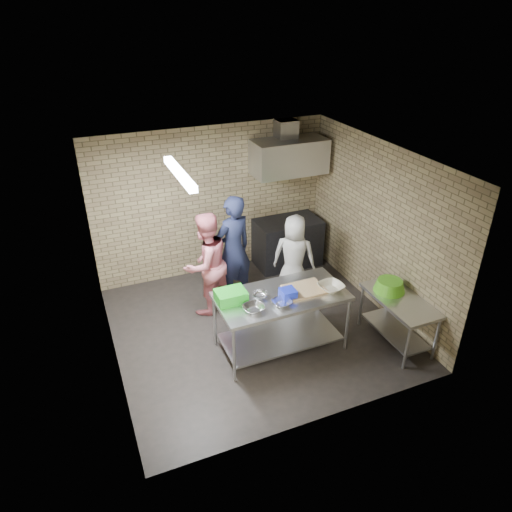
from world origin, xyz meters
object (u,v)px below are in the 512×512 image
(woman_pink, at_px, (206,264))
(green_crate, at_px, (231,296))
(green_basin, at_px, (390,285))
(man_navy, at_px, (233,250))
(blue_tub, at_px, (288,294))
(prep_table, at_px, (281,321))
(side_counter, at_px, (397,320))
(stove, at_px, (287,242))
(bottle_green, at_px, (307,156))
(woman_white, at_px, (294,257))

(woman_pink, bearing_deg, green_crate, 64.74)
(green_basin, xyz_separation_m, man_navy, (-1.79, 1.74, 0.10))
(green_crate, height_order, green_basin, green_crate)
(green_crate, xyz_separation_m, blue_tub, (0.75, -0.22, -0.02))
(prep_table, xyz_separation_m, side_counter, (1.64, -0.53, -0.08))
(green_basin, height_order, woman_pink, woman_pink)
(stove, xyz_separation_m, man_navy, (-1.36, -0.76, 0.49))
(bottle_green, relative_size, woman_pink, 0.09)
(stove, bearing_deg, side_counter, -80.71)
(prep_table, bearing_deg, woman_pink, 117.36)
(green_crate, bearing_deg, prep_table, -9.73)
(woman_pink, distance_m, woman_white, 1.50)
(side_counter, bearing_deg, man_navy, 132.34)
(stove, bearing_deg, bottle_green, 28.07)
(blue_tub, xyz_separation_m, woman_pink, (-0.73, 1.42, -0.12))
(bottle_green, xyz_separation_m, man_navy, (-1.81, -1.00, -1.08))
(bottle_green, distance_m, man_navy, 2.33)
(stove, xyz_separation_m, woman_pink, (-1.87, -0.90, 0.41))
(side_counter, relative_size, bottle_green, 8.00)
(green_basin, bearing_deg, prep_table, 170.09)
(bottle_green, bearing_deg, prep_table, -123.67)
(green_crate, bearing_deg, green_basin, -9.86)
(side_counter, relative_size, blue_tub, 5.93)
(bottle_green, distance_m, woman_white, 1.98)
(side_counter, relative_size, woman_white, 0.82)
(woman_pink, bearing_deg, blue_tub, 92.83)
(green_basin, xyz_separation_m, bottle_green, (0.02, 2.74, 1.18))
(blue_tub, bearing_deg, woman_pink, 117.30)
(stove, relative_size, blue_tub, 5.93)
(green_basin, distance_m, bottle_green, 2.98)
(blue_tub, distance_m, woman_pink, 1.60)
(prep_table, bearing_deg, man_navy, 96.89)
(blue_tub, xyz_separation_m, bottle_green, (1.59, 2.56, 1.04))
(blue_tub, distance_m, green_basin, 1.58)
(stove, distance_m, blue_tub, 2.63)
(prep_table, bearing_deg, green_basin, -9.91)
(prep_table, height_order, woman_pink, woman_pink)
(side_counter, bearing_deg, blue_tub, 164.75)
(blue_tub, xyz_separation_m, woman_white, (0.75, 1.30, -0.24))
(green_crate, relative_size, blue_tub, 2.00)
(bottle_green, distance_m, woman_pink, 2.83)
(side_counter, bearing_deg, stove, 99.29)
(prep_table, xyz_separation_m, woman_white, (0.80, 1.20, 0.28))
(green_crate, distance_m, bottle_green, 3.46)
(blue_tub, relative_size, woman_white, 0.14)
(blue_tub, height_order, bottle_green, bottle_green)
(green_crate, bearing_deg, side_counter, -15.60)
(prep_table, bearing_deg, green_crate, 170.27)
(woman_pink, height_order, woman_white, woman_pink)
(man_navy, bearing_deg, woman_pink, -1.74)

